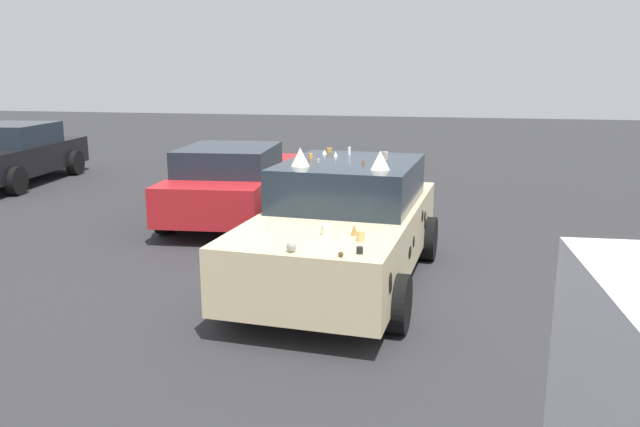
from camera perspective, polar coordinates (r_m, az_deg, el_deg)
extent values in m
plane|color=#2D2D30|center=(8.09, 2.09, -6.33)|extent=(60.00, 60.00, 0.00)
cube|color=beige|center=(7.90, 2.13, -2.05)|extent=(4.43, 2.10, 0.72)
cube|color=#1E2833|center=(8.10, 2.77, 2.87)|extent=(2.17, 1.80, 0.54)
cylinder|color=black|center=(6.58, 7.10, -8.13)|extent=(0.64, 0.26, 0.62)
cylinder|color=black|center=(7.07, -7.87, -6.63)|extent=(0.64, 0.26, 0.62)
cylinder|color=black|center=(9.11, 9.80, -2.25)|extent=(0.64, 0.26, 0.62)
cylinder|color=black|center=(9.47, -1.32, -1.47)|extent=(0.64, 0.26, 0.62)
ellipsoid|color=black|center=(9.61, -0.79, 1.10)|extent=(0.14, 0.03, 0.16)
ellipsoid|color=black|center=(7.38, 8.21, -3.54)|extent=(0.18, 0.03, 0.15)
ellipsoid|color=black|center=(9.06, -1.91, -0.02)|extent=(0.19, 0.03, 0.12)
ellipsoid|color=black|center=(8.94, 9.67, -0.88)|extent=(0.11, 0.03, 0.08)
ellipsoid|color=black|center=(7.06, -7.51, -4.10)|extent=(0.19, 0.03, 0.12)
ellipsoid|color=black|center=(6.08, 6.44, -6.05)|extent=(0.13, 0.03, 0.16)
ellipsoid|color=black|center=(8.40, 9.32, -0.23)|extent=(0.15, 0.03, 0.16)
ellipsoid|color=black|center=(6.12, 6.45, -6.60)|extent=(0.13, 0.03, 0.15)
ellipsoid|color=black|center=(8.70, 9.54, -0.23)|extent=(0.13, 0.03, 0.14)
ellipsoid|color=black|center=(7.00, -7.66, -3.58)|extent=(0.16, 0.03, 0.15)
ellipsoid|color=black|center=(8.78, 9.56, -0.94)|extent=(0.16, 0.03, 0.14)
ellipsoid|color=black|center=(7.65, 8.53, -2.56)|extent=(0.11, 0.03, 0.14)
cylinder|color=silver|center=(6.53, 0.50, -1.50)|extent=(0.12, 0.12, 0.11)
cylinder|color=tan|center=(6.31, 3.71, -2.06)|extent=(0.09, 0.09, 0.11)
sphere|color=#51381E|center=(5.78, 1.91, -3.74)|extent=(0.05, 0.05, 0.05)
cylinder|color=black|center=(5.89, 3.64, -3.36)|extent=(0.09, 0.09, 0.07)
cone|color=#A87A38|center=(6.52, 3.13, -1.49)|extent=(0.10, 0.10, 0.12)
sphere|color=gray|center=(5.93, -2.64, -3.07)|extent=(0.10, 0.10, 0.10)
cylinder|color=#A87A38|center=(8.97, 0.85, 5.80)|extent=(0.12, 0.12, 0.06)
cone|color=silver|center=(8.78, 0.42, 5.63)|extent=(0.09, 0.09, 0.06)
cylinder|color=silver|center=(8.64, 2.68, 5.69)|extent=(0.05, 0.05, 0.11)
cone|color=silver|center=(8.53, 1.43, 5.46)|extent=(0.07, 0.07, 0.07)
cylinder|color=gray|center=(8.20, 5.97, 5.23)|extent=(0.10, 0.10, 0.11)
cone|color=#51381E|center=(7.83, 3.99, 4.76)|extent=(0.08, 0.08, 0.07)
cylinder|color=orange|center=(8.28, -0.86, 5.25)|extent=(0.06, 0.06, 0.07)
cylinder|color=gray|center=(7.89, -0.17, 4.81)|extent=(0.05, 0.05, 0.05)
cone|color=gray|center=(7.60, 5.70, 4.59)|extent=(0.06, 0.06, 0.10)
cone|color=beige|center=(7.39, 5.51, 4.86)|extent=(0.23, 0.23, 0.22)
cone|color=beige|center=(7.64, -1.81, 5.17)|extent=(0.23, 0.23, 0.22)
cube|color=red|center=(11.64, -7.64, 2.57)|extent=(4.48, 2.05, 0.64)
cube|color=#1E2833|center=(11.14, -8.28, 4.92)|extent=(2.02, 1.70, 0.45)
cylinder|color=black|center=(13.20, -9.76, 2.52)|extent=(0.67, 0.28, 0.65)
cylinder|color=black|center=(12.81, -2.34, 2.38)|extent=(0.67, 0.28, 0.65)
cylinder|color=black|center=(10.70, -13.89, -0.09)|extent=(0.67, 0.28, 0.65)
cylinder|color=black|center=(10.22, -4.81, -0.36)|extent=(0.67, 0.28, 0.65)
cube|color=black|center=(16.74, -26.20, 4.48)|extent=(4.63, 2.21, 0.66)
cube|color=#1E2833|center=(16.78, -26.18, 6.50)|extent=(2.12, 1.77, 0.50)
cylinder|color=black|center=(15.16, -25.96, 2.68)|extent=(0.65, 0.30, 0.63)
cylinder|color=black|center=(17.56, -21.40, 4.32)|extent=(0.65, 0.30, 0.63)
cylinder|color=black|center=(18.39, -26.24, 4.23)|extent=(0.65, 0.30, 0.63)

